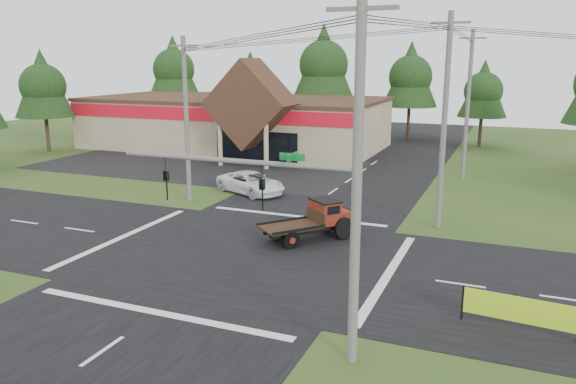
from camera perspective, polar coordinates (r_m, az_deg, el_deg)
The scene contains 19 objects.
ground at distance 27.12m, azimuth -4.52°, elevation -6.26°, with size 120.00×120.00×0.00m, color #254518.
road_ns at distance 27.12m, azimuth -4.52°, elevation -6.24°, with size 12.00×120.00×0.02m, color black.
road_ew at distance 27.11m, azimuth -4.52°, elevation -6.24°, with size 120.00×12.00×0.02m, color black.
parking_apron at distance 49.82m, azimuth -9.11°, elevation 2.69°, with size 28.00×14.00×0.02m, color black.
cvs_building at distance 59.37m, azimuth -5.31°, elevation 7.19°, with size 30.40×18.20×9.19m.
traffic_signal_mast at distance 16.98m, azimuth 1.41°, elevation -2.58°, with size 8.12×0.24×7.00m.
utility_pole_nr at distance 16.18m, azimuth 7.01°, elevation 0.96°, with size 2.00×0.30×11.00m.
utility_pole_nw at distance 36.67m, azimuth -10.29°, elevation 7.35°, with size 2.00×0.30×10.50m.
utility_pole_ne at distance 31.14m, azimuth 15.60°, elevation 6.97°, with size 2.00×0.30×11.50m.
utility_pole_n at distance 45.03m, azimuth 17.80°, elevation 8.46°, with size 2.00×0.30×11.20m.
tree_row_a at distance 75.31m, azimuth -11.55°, elevation 12.30°, with size 6.72×6.72×12.12m.
tree_row_b at distance 72.10m, azimuth -3.83°, elevation 11.43°, with size 5.60×5.60×10.10m.
tree_row_c at distance 67.33m, azimuth 3.64°, elevation 13.01°, with size 7.28×7.28×13.13m.
tree_row_d at distance 65.82m, azimuth 12.35°, elevation 11.56°, with size 6.16×6.16×11.11m.
tree_row_e at distance 62.94m, azimuth 19.24°, elevation 9.84°, with size 5.04×5.04×9.09m.
tree_side_w at distance 61.13m, azimuth -23.66°, elevation 10.02°, with size 5.60×5.60×10.10m.
antique_flatbed_truck at distance 28.73m, azimuth 2.09°, elevation -2.93°, with size 1.88×4.94×2.06m, color #55120C, non-canonical shape.
roadside_banner at distance 21.06m, azimuth 22.35°, elevation -11.33°, with size 3.79×0.11×1.29m, color #AAD81C, non-canonical shape.
white_pickup at distance 38.94m, azimuth -3.80°, elevation 0.94°, with size 2.45×5.31×1.48m, color white.
Camera 1 is at (11.62, -22.76, 9.08)m, focal length 35.00 mm.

